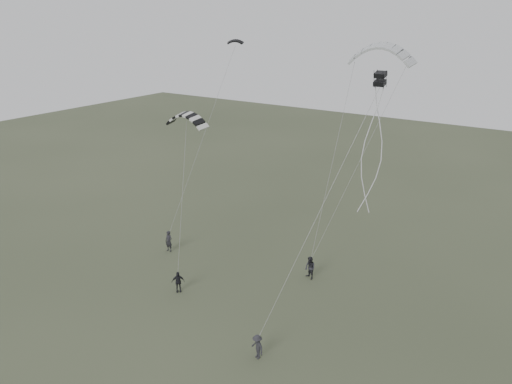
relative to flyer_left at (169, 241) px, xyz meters
The scene contains 9 objects.
ground 9.13m from the flyer_left, 33.15° to the right, with size 140.00×140.00×0.00m, color #3D442E.
flyer_left is the anchor object (origin of this frame).
flyer_right 12.14m from the flyer_left, 11.33° to the left, with size 0.85×0.67×1.76m, color #25252A.
flyer_center 6.64m from the flyer_left, 41.68° to the right, with size 0.91×0.38×1.56m, color black.
flyer_far 15.52m from the flyer_left, 28.46° to the right, with size 0.98×0.56×1.51m, color #26262B.
kite_dark_small 17.46m from the flyer_left, 77.79° to the left, with size 1.32×0.40×0.46m, color black, non-canonical shape.
kite_pale_large 22.38m from the flyer_left, 24.50° to the left, with size 4.59×1.03×1.84m, color #B2B5B8, non-canonical shape.
kite_striped 12.14m from the flyer_left, 22.72° to the right, with size 3.34×0.84×1.28m, color black, non-canonical shape.
kite_box 22.56m from the flyer_left, ahead, with size 0.58×0.58×0.69m, color black, non-canonical shape.
Camera 1 is at (19.08, -22.31, 18.71)m, focal length 35.00 mm.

